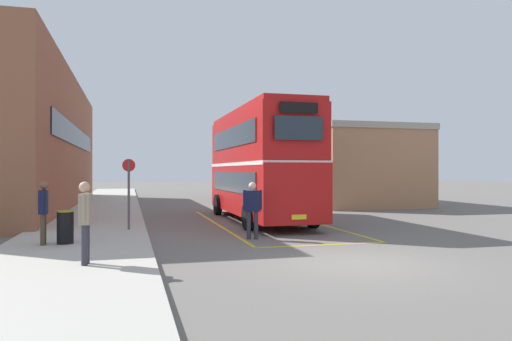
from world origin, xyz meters
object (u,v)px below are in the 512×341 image
object	(u,v)px
litter_bin	(65,227)
bus_stop_sign	(129,187)
pedestrian_waiting_near	(43,207)
pedestrian_waiting_far	(85,216)
double_decker_bus	(259,163)
pedestrian_boarding	(252,206)
single_deck_bus	(248,178)

from	to	relation	value
litter_bin	bus_stop_sign	distance (m)	3.47
pedestrian_waiting_near	pedestrian_waiting_far	size ratio (longest dim) A/B	0.98
pedestrian_waiting_near	pedestrian_waiting_far	bearing A→B (deg)	-66.93
double_decker_bus	pedestrian_waiting_far	xyz separation A→B (m)	(-6.40, -9.01, -1.32)
pedestrian_boarding	pedestrian_waiting_near	size ratio (longest dim) A/B	1.03
single_deck_bus	pedestrian_waiting_far	xyz separation A→B (m)	(-9.66, -23.90, -0.44)
bus_stop_sign	litter_bin	bearing A→B (deg)	-121.01
single_deck_bus	pedestrian_waiting_near	distance (m)	23.47
double_decker_bus	single_deck_bus	world-z (taller)	double_decker_bus
pedestrian_boarding	bus_stop_sign	world-z (taller)	bus_stop_sign
pedestrian_waiting_far	litter_bin	distance (m)	3.39
pedestrian_waiting_far	single_deck_bus	bearing A→B (deg)	68.00
pedestrian_waiting_far	pedestrian_boarding	bearing A→B (deg)	37.84
double_decker_bus	single_deck_bus	bearing A→B (deg)	77.64
pedestrian_waiting_far	litter_bin	size ratio (longest dim) A/B	1.94
pedestrian_waiting_near	litter_bin	size ratio (longest dim) A/B	1.89
double_decker_bus	pedestrian_waiting_near	world-z (taller)	double_decker_bus
single_deck_bus	pedestrian_waiting_near	size ratio (longest dim) A/B	5.27
double_decker_bus	single_deck_bus	xyz separation A→B (m)	(3.26, 14.89, -0.87)
pedestrian_waiting_near	bus_stop_sign	bearing A→B (deg)	51.93
single_deck_bus	litter_bin	size ratio (longest dim) A/B	9.96
single_deck_bus	bus_stop_sign	bearing A→B (deg)	-116.15
pedestrian_waiting_near	pedestrian_waiting_far	distance (m)	3.47
double_decker_bus	litter_bin	world-z (taller)	double_decker_bus
pedestrian_boarding	pedestrian_waiting_near	world-z (taller)	pedestrian_waiting_near
single_deck_bus	bus_stop_sign	xyz separation A→B (m)	(-8.75, -17.82, -0.02)
pedestrian_boarding	litter_bin	size ratio (longest dim) A/B	1.95
pedestrian_boarding	pedestrian_waiting_far	distance (m)	5.96
pedestrian_waiting_far	litter_bin	xyz separation A→B (m)	(-0.80, 3.24, -0.59)
single_deck_bus	pedestrian_waiting_near	xyz separation A→B (m)	(-11.02, -20.72, -0.48)
single_deck_bus	pedestrian_boarding	xyz separation A→B (m)	(-4.96, -20.25, -0.57)
single_deck_bus	bus_stop_sign	size ratio (longest dim) A/B	3.79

